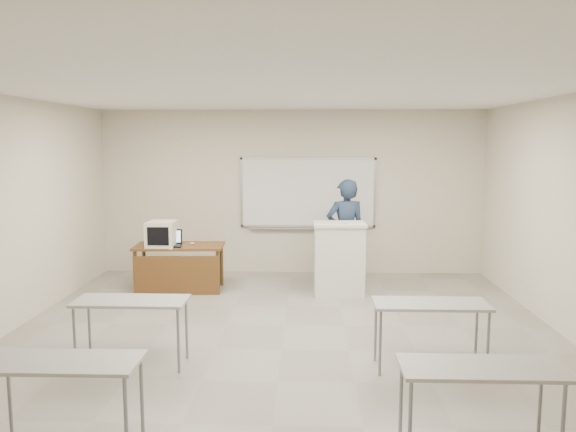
{
  "coord_description": "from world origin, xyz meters",
  "views": [
    {
      "loc": [
        0.29,
        -6.29,
        2.4
      ],
      "look_at": [
        -0.0,
        2.2,
        1.29
      ],
      "focal_mm": 35.0,
      "sensor_mm": 36.0,
      "label": 1
    }
  ],
  "objects_px": {
    "whiteboard": "(308,194)",
    "podium": "(339,258)",
    "laptop": "(171,243)",
    "mouse": "(192,243)",
    "keyboard": "(330,223)",
    "presenter": "(346,233)",
    "instructor_desk": "(178,259)",
    "crt_monitor": "(162,234)"
  },
  "relations": [
    {
      "from": "whiteboard",
      "to": "instructor_desk",
      "type": "xyz_separation_m",
      "value": [
        -2.1,
        -1.42,
        -0.94
      ]
    },
    {
      "from": "laptop",
      "to": "whiteboard",
      "type": "bearing_deg",
      "value": 24.7
    },
    {
      "from": "whiteboard",
      "to": "mouse",
      "type": "distance_m",
      "value": 2.39
    },
    {
      "from": "podium",
      "to": "keyboard",
      "type": "height_order",
      "value": "keyboard"
    },
    {
      "from": "crt_monitor",
      "to": "whiteboard",
      "type": "bearing_deg",
      "value": 30.91
    },
    {
      "from": "keyboard",
      "to": "instructor_desk",
      "type": "bearing_deg",
      "value": -168.93
    },
    {
      "from": "podium",
      "to": "whiteboard",
      "type": "bearing_deg",
      "value": 107.22
    },
    {
      "from": "keyboard",
      "to": "whiteboard",
      "type": "bearing_deg",
      "value": 117.44
    },
    {
      "from": "instructor_desk",
      "to": "podium",
      "type": "xyz_separation_m",
      "value": [
        2.6,
        -0.05,
        0.03
      ]
    },
    {
      "from": "instructor_desk",
      "to": "crt_monitor",
      "type": "distance_m",
      "value": 0.48
    },
    {
      "from": "whiteboard",
      "to": "laptop",
      "type": "bearing_deg",
      "value": -146.97
    },
    {
      "from": "podium",
      "to": "presenter",
      "type": "xyz_separation_m",
      "value": [
        0.13,
        0.5,
        0.33
      ]
    },
    {
      "from": "whiteboard",
      "to": "mouse",
      "type": "height_order",
      "value": "whiteboard"
    },
    {
      "from": "keyboard",
      "to": "presenter",
      "type": "distance_m",
      "value": 0.72
    },
    {
      "from": "podium",
      "to": "mouse",
      "type": "distance_m",
      "value": 2.42
    },
    {
      "from": "crt_monitor",
      "to": "mouse",
      "type": "distance_m",
      "value": 0.52
    },
    {
      "from": "mouse",
      "to": "keyboard",
      "type": "bearing_deg",
      "value": -32.55
    },
    {
      "from": "laptop",
      "to": "presenter",
      "type": "xyz_separation_m",
      "value": [
        2.83,
        0.46,
        0.1
      ]
    },
    {
      "from": "instructor_desk",
      "to": "laptop",
      "type": "relative_size",
      "value": 4.08
    },
    {
      "from": "whiteboard",
      "to": "keyboard",
      "type": "height_order",
      "value": "whiteboard"
    },
    {
      "from": "instructor_desk",
      "to": "presenter",
      "type": "height_order",
      "value": "presenter"
    },
    {
      "from": "whiteboard",
      "to": "mouse",
      "type": "xyz_separation_m",
      "value": [
        -1.9,
        -1.26,
        -0.71
      ]
    },
    {
      "from": "crt_monitor",
      "to": "presenter",
      "type": "distance_m",
      "value": 3.02
    },
    {
      "from": "laptop",
      "to": "mouse",
      "type": "distance_m",
      "value": 0.35
    },
    {
      "from": "podium",
      "to": "presenter",
      "type": "height_order",
      "value": "presenter"
    },
    {
      "from": "instructor_desk",
      "to": "keyboard",
      "type": "height_order",
      "value": "keyboard"
    },
    {
      "from": "mouse",
      "to": "presenter",
      "type": "bearing_deg",
      "value": -17.77
    },
    {
      "from": "instructor_desk",
      "to": "whiteboard",
      "type": "bearing_deg",
      "value": 30.92
    },
    {
      "from": "mouse",
      "to": "presenter",
      "type": "xyz_separation_m",
      "value": [
        2.53,
        0.28,
        0.14
      ]
    },
    {
      "from": "podium",
      "to": "keyboard",
      "type": "xyz_separation_m",
      "value": [
        -0.15,
        -0.12,
        0.59
      ]
    },
    {
      "from": "presenter",
      "to": "keyboard",
      "type": "bearing_deg",
      "value": 53.53
    },
    {
      "from": "laptop",
      "to": "keyboard",
      "type": "bearing_deg",
      "value": -11.87
    },
    {
      "from": "podium",
      "to": "laptop",
      "type": "xyz_separation_m",
      "value": [
        -2.7,
        0.04,
        0.23
      ]
    },
    {
      "from": "keyboard",
      "to": "presenter",
      "type": "xyz_separation_m",
      "value": [
        0.28,
        0.62,
        -0.26
      ]
    },
    {
      "from": "crt_monitor",
      "to": "laptop",
      "type": "relative_size",
      "value": 1.41
    },
    {
      "from": "whiteboard",
      "to": "laptop",
      "type": "height_order",
      "value": "whiteboard"
    },
    {
      "from": "laptop",
      "to": "keyboard",
      "type": "relative_size",
      "value": 0.71
    },
    {
      "from": "instructor_desk",
      "to": "podium",
      "type": "height_order",
      "value": "podium"
    },
    {
      "from": "whiteboard",
      "to": "podium",
      "type": "bearing_deg",
      "value": -71.19
    },
    {
      "from": "whiteboard",
      "to": "mouse",
      "type": "bearing_deg",
      "value": -146.5
    },
    {
      "from": "keyboard",
      "to": "presenter",
      "type": "height_order",
      "value": "presenter"
    },
    {
      "from": "laptop",
      "to": "presenter",
      "type": "distance_m",
      "value": 2.87
    }
  ]
}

